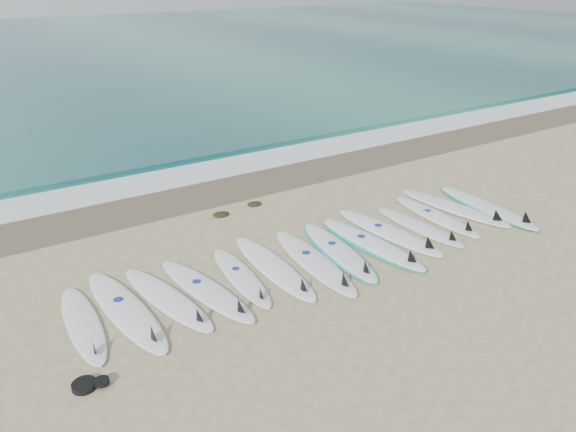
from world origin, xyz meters
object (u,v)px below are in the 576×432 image
leash_coil (88,385)px  surfboard_7 (339,251)px  surfboard_13 (488,207)px  surfboard_0 (84,325)px

leash_coil → surfboard_7: bearing=13.3°
surfboard_7 → surfboard_13: bearing=6.8°
surfboard_7 → leash_coil: 5.13m
surfboard_7 → surfboard_0: bearing=-173.7°
surfboard_7 → surfboard_13: 4.10m
surfboard_0 → surfboard_7: surfboard_7 is taller
surfboard_13 → leash_coil: size_ratio=6.38×
surfboard_7 → surfboard_13: size_ratio=0.94×
surfboard_0 → leash_coil: (-0.29, -1.37, -0.00)m
surfboard_0 → leash_coil: 1.40m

